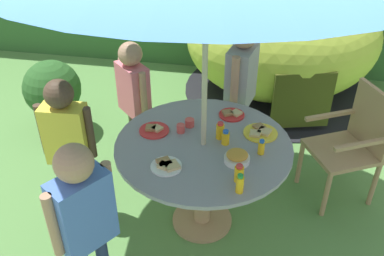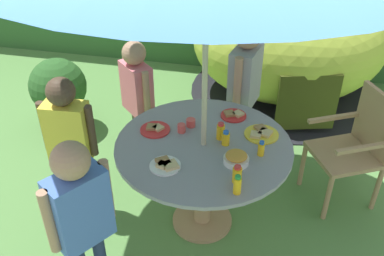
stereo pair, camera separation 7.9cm
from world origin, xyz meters
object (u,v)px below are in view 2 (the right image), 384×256
at_px(plate_near_left, 234,115).
at_px(plate_far_left, 166,165).
at_px(juice_bottle_far_right, 261,149).
at_px(cup_near, 191,123).
at_px(child_in_yellow_shirt, 68,132).
at_px(child_in_grey_shirt, 245,77).
at_px(wooden_chair, 357,143).
at_px(juice_bottle_near_right, 221,131).
at_px(snack_bowl, 236,158).
at_px(child_in_blue_shirt, 80,209).
at_px(juice_bottle_center_back, 237,185).
at_px(child_in_pink_shirt, 137,88).
at_px(potted_plant, 59,90).
at_px(dome_tent, 290,39).
at_px(garden_table, 203,163).
at_px(cup_far, 182,128).
at_px(plate_center_front, 155,129).
at_px(juice_bottle_mid_left, 237,175).
at_px(plate_front_edge, 261,134).
at_px(juice_bottle_mid_right, 226,138).

bearing_deg(plate_near_left, plate_far_left, -116.54).
bearing_deg(juice_bottle_far_right, cup_near, 155.70).
relative_size(child_in_yellow_shirt, plate_far_left, 5.83).
bearing_deg(child_in_yellow_shirt, child_in_grey_shirt, 35.19).
distance_m(wooden_chair, child_in_grey_shirt, 1.03).
bearing_deg(child_in_grey_shirt, juice_bottle_near_right, 5.96).
height_order(wooden_chair, snack_bowl, wooden_chair).
height_order(child_in_blue_shirt, juice_bottle_center_back, child_in_blue_shirt).
distance_m(snack_bowl, juice_bottle_far_right, 0.19).
relative_size(plate_near_left, juice_bottle_center_back, 1.50).
bearing_deg(plate_near_left, child_in_blue_shirt, -120.32).
xyz_separation_m(child_in_pink_shirt, plate_near_left, (0.86, -0.28, 0.02)).
height_order(potted_plant, child_in_pink_shirt, child_in_pink_shirt).
height_order(dome_tent, snack_bowl, dome_tent).
xyz_separation_m(child_in_pink_shirt, child_in_yellow_shirt, (-0.26, -0.74, 0.01)).
bearing_deg(juice_bottle_far_right, dome_tent, 86.57).
relative_size(garden_table, cup_far, 19.68).
bearing_deg(potted_plant, child_in_yellow_shirt, -57.71).
xyz_separation_m(plate_near_left, cup_far, (-0.33, -0.29, 0.02)).
distance_m(child_in_pink_shirt, snack_bowl, 1.26).
height_order(plate_center_front, plate_near_left, same).
bearing_deg(plate_near_left, potted_plant, 161.78).
xyz_separation_m(dome_tent, child_in_pink_shirt, (-1.24, -1.57, 0.09)).
xyz_separation_m(wooden_chair, plate_far_left, (-1.30, -0.86, 0.24)).
relative_size(garden_table, juice_bottle_mid_left, 10.07).
relative_size(juice_bottle_center_back, juice_bottle_mid_left, 1.07).
relative_size(plate_center_front, juice_bottle_mid_left, 1.77).
height_order(plate_near_left, juice_bottle_far_right, juice_bottle_far_right).
bearing_deg(dome_tent, plate_far_left, -121.09).
distance_m(garden_table, plate_near_left, 0.46).
height_order(child_in_yellow_shirt, snack_bowl, child_in_yellow_shirt).
xyz_separation_m(snack_bowl, juice_bottle_far_right, (0.15, 0.12, 0.01)).
relative_size(child_in_grey_shirt, plate_center_front, 6.18).
bearing_deg(garden_table, child_in_blue_shirt, -124.45).
height_order(plate_front_edge, juice_bottle_mid_right, juice_bottle_mid_right).
bearing_deg(plate_far_left, cup_far, 88.72).
distance_m(child_in_yellow_shirt, juice_bottle_mid_right, 1.12).
xyz_separation_m(child_in_grey_shirt, juice_bottle_mid_left, (0.09, -1.21, -0.04)).
height_order(dome_tent, plate_center_front, dome_tent).
height_order(juice_bottle_mid_right, cup_far, juice_bottle_mid_right).
bearing_deg(plate_far_left, juice_bottle_mid_right, 43.47).
height_order(child_in_pink_shirt, plate_near_left, child_in_pink_shirt).
height_order(garden_table, wooden_chair, wooden_chair).
distance_m(child_in_grey_shirt, cup_far, 0.84).
height_order(plate_far_left, plate_near_left, same).
xyz_separation_m(plate_far_left, cup_far, (0.01, 0.40, 0.02)).
xyz_separation_m(garden_table, child_in_grey_shirt, (0.18, 0.87, 0.26)).
height_order(wooden_chair, child_in_pink_shirt, child_in_pink_shirt).
bearing_deg(child_in_blue_shirt, juice_bottle_center_back, -32.31).
relative_size(child_in_grey_shirt, cup_far, 21.37).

